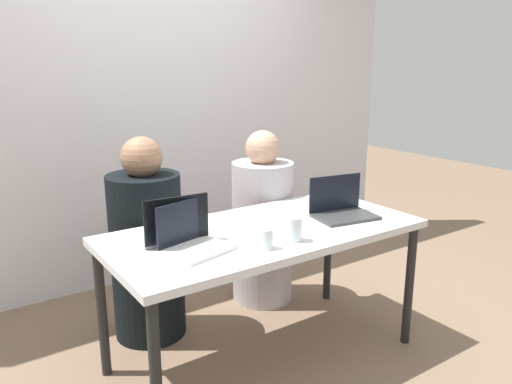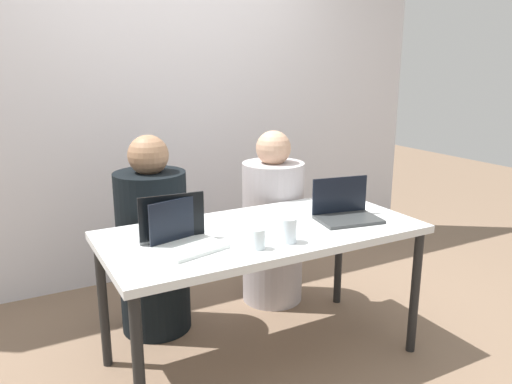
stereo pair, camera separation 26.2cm
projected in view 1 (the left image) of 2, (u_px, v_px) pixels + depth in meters
The scene contains 10 objects.
ground_plane at pixel (264, 357), 2.80m from camera, with size 12.00×12.00×0.00m, color #7B624D.
back_wall at pixel (150, 106), 3.64m from camera, with size 4.50×0.10×2.58m, color silver.
desk at pixel (264, 240), 2.63m from camera, with size 1.66×0.79×0.76m.
person_on_left at pixel (147, 250), 2.92m from camera, with size 0.48×0.48×1.20m.
person_on_right at pixel (263, 227), 3.38m from camera, with size 0.42×0.42×1.18m.
laptop_back_left at pixel (171, 230), 2.43m from camera, with size 0.34×0.29×0.24m.
laptop_front_right at pixel (341, 208), 2.80m from camera, with size 0.37×0.28×0.22m.
laptop_front_left at pixel (193, 240), 2.30m from camera, with size 0.34×0.29×0.22m.
water_glass_left at pixel (266, 240), 2.32m from camera, with size 0.07×0.07×0.10m.
water_glass_center at pixel (294, 231), 2.41m from camera, with size 0.08×0.08×0.12m.
Camera 1 is at (-1.44, -2.02, 1.60)m, focal length 35.00 mm.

